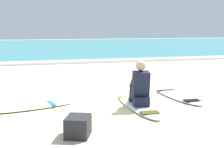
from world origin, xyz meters
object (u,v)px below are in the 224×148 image
(surfer_seated, at_px, (140,88))
(surfboard_spare_near, at_px, (24,108))
(surfboard_main, at_px, (137,105))
(beach_bag, at_px, (78,126))
(surfboard_spare_far, at_px, (177,96))

(surfer_seated, height_order, surfboard_spare_near, surfer_seated)
(surfboard_main, relative_size, surfboard_spare_near, 1.14)
(surfer_seated, xyz_separation_m, beach_bag, (-1.59, -1.43, -0.28))
(surfboard_main, distance_m, surfboard_spare_far, 1.40)
(surfboard_spare_far, bearing_deg, beach_bag, -142.92)
(surfer_seated, xyz_separation_m, surfboard_spare_near, (-2.38, 0.57, -0.40))
(surfboard_spare_near, relative_size, surfboard_spare_far, 1.04)
(surfboard_main, xyz_separation_m, surfboard_spare_far, (1.27, 0.57, 0.00))
(surfboard_spare_near, bearing_deg, beach_bag, -68.27)
(surfboard_spare_near, xyz_separation_m, surfboard_spare_far, (3.65, 0.16, 0.00))
(surfboard_main, height_order, beach_bag, beach_bag)
(surfboard_spare_near, relative_size, beach_bag, 4.61)
(surfboard_spare_near, bearing_deg, surfboard_spare_far, 2.56)
(surfboard_spare_near, distance_m, surfboard_spare_far, 3.65)
(surfer_seated, bearing_deg, surfboard_spare_far, 30.04)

